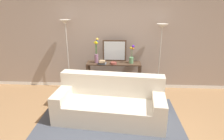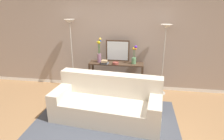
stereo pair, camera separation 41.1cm
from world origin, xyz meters
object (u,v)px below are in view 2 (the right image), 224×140
(vase_tall_flowers, at_px, (99,51))
(fruit_bowl, at_px, (116,63))
(book_row_under_console, at_px, (103,89))
(floor_lamp_left, at_px, (71,35))
(vase_short_flowers, at_px, (134,57))
(couch, at_px, (107,104))
(console_table, at_px, (116,72))
(book_stack, at_px, (104,62))
(wall_mirror, at_px, (118,51))
(floor_lamp_right, at_px, (165,41))

(vase_tall_flowers, xyz_separation_m, fruit_bowl, (0.43, -0.10, -0.26))
(fruit_bowl, xyz_separation_m, book_row_under_console, (-0.35, 0.12, -0.79))
(floor_lamp_left, relative_size, vase_short_flowers, 4.03)
(vase_tall_flowers, bearing_deg, couch, -70.90)
(console_table, bearing_deg, book_stack, -155.82)
(fruit_bowl, bearing_deg, couch, -91.22)
(console_table, bearing_deg, vase_tall_flowers, -177.81)
(fruit_bowl, bearing_deg, floor_lamp_left, 170.18)
(floor_lamp_left, height_order, vase_tall_flowers, floor_lamp_left)
(couch, height_order, fruit_bowl, couch)
(couch, bearing_deg, wall_mirror, 88.51)
(couch, relative_size, wall_mirror, 3.69)
(floor_lamp_left, bearing_deg, vase_tall_flowers, -8.09)
(vase_short_flowers, bearing_deg, wall_mirror, 159.42)
(console_table, xyz_separation_m, fruit_bowl, (-0.00, -0.12, 0.28))
(vase_tall_flowers, height_order, fruit_bowl, vase_tall_flowers)
(floor_lamp_left, height_order, book_row_under_console, floor_lamp_left)
(floor_lamp_right, relative_size, vase_tall_flowers, 2.83)
(floor_lamp_right, distance_m, vase_tall_flowers, 1.63)
(console_table, height_order, floor_lamp_left, floor_lamp_left)
(couch, bearing_deg, floor_lamp_left, 132.32)
(vase_short_flowers, relative_size, book_row_under_console, 1.10)
(vase_tall_flowers, height_order, vase_short_flowers, vase_tall_flowers)
(book_stack, bearing_deg, book_row_under_console, 117.93)
(vase_tall_flowers, bearing_deg, book_row_under_console, 11.18)
(floor_lamp_left, distance_m, vase_tall_flowers, 0.85)
(fruit_bowl, distance_m, book_row_under_console, 0.87)
(wall_mirror, relative_size, book_row_under_console, 1.44)
(couch, height_order, wall_mirror, wall_mirror)
(book_stack, relative_size, book_row_under_console, 0.48)
(vase_tall_flowers, height_order, book_stack, vase_tall_flowers)
(wall_mirror, xyz_separation_m, vase_tall_flowers, (-0.44, -0.17, 0.01))
(wall_mirror, relative_size, book_stack, 3.01)
(wall_mirror, height_order, vase_short_flowers, wall_mirror)
(floor_lamp_left, distance_m, fruit_bowl, 1.37)
(vase_tall_flowers, xyz_separation_m, book_row_under_console, (0.08, 0.02, -1.05))
(wall_mirror, xyz_separation_m, book_stack, (-0.29, -0.28, -0.23))
(couch, bearing_deg, book_stack, 103.54)
(floor_lamp_right, xyz_separation_m, book_row_under_console, (-1.51, -0.09, -1.35))
(fruit_bowl, bearing_deg, book_stack, -177.57)
(vase_tall_flowers, bearing_deg, wall_mirror, 20.89)
(wall_mirror, distance_m, book_stack, 0.47)
(couch, height_order, vase_short_flowers, vase_short_flowers)
(floor_lamp_left, distance_m, book_row_under_console, 1.65)
(couch, height_order, floor_lamp_right, floor_lamp_right)
(book_row_under_console, bearing_deg, console_table, -0.00)
(couch, bearing_deg, fruit_bowl, 88.78)
(couch, distance_m, vase_short_flowers, 1.44)
(book_row_under_console, bearing_deg, floor_lamp_left, 173.80)
(book_stack, bearing_deg, wall_mirror, 43.69)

